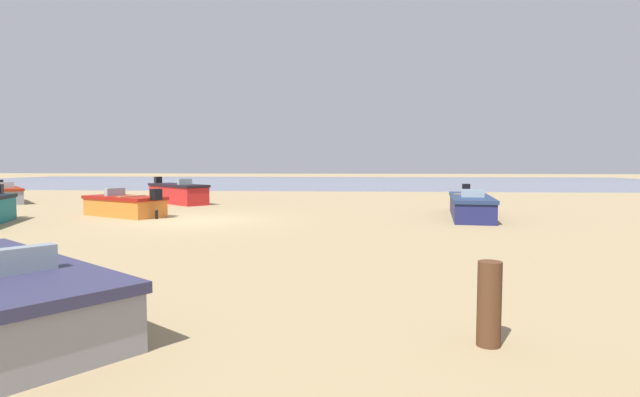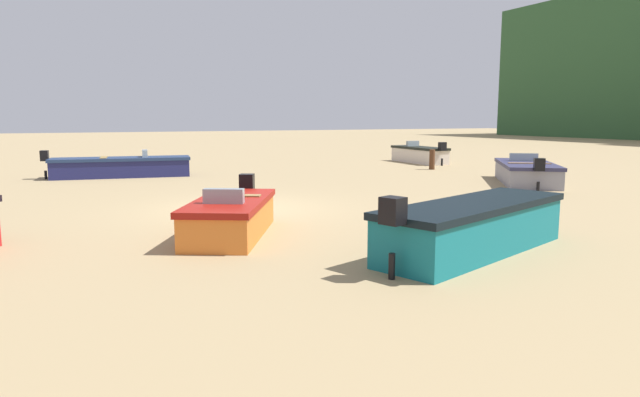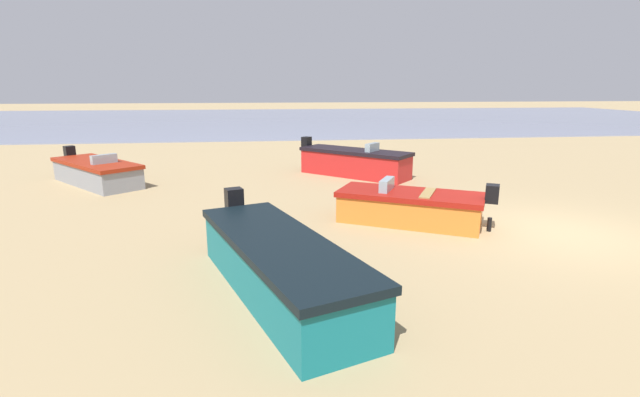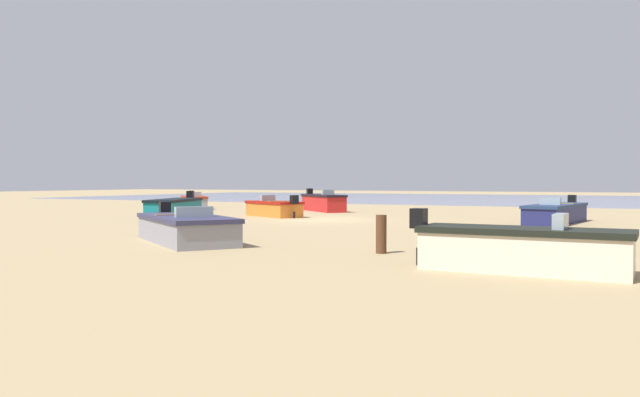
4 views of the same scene
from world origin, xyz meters
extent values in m
plane|color=#9D865D|center=(0.00, 0.00, 0.00)|extent=(160.00, 160.00, 0.00)
cube|color=#136D77|center=(6.21, 2.25, 0.39)|extent=(2.63, 4.48, 0.78)
cube|color=black|center=(6.21, 2.25, 0.84)|extent=(2.74, 4.60, 0.12)
cube|color=black|center=(7.00, 0.06, 1.02)|extent=(0.40, 0.37, 0.40)
cylinder|color=black|center=(7.00, 0.06, 0.19)|extent=(0.13, 0.13, 0.39)
cube|color=orange|center=(3.03, -1.20, 0.31)|extent=(3.44, 2.65, 0.62)
cube|color=maroon|center=(3.03, -1.20, 0.68)|extent=(3.56, 2.77, 0.12)
cube|color=black|center=(1.45, -0.34, 0.86)|extent=(0.40, 0.41, 0.40)
cylinder|color=black|center=(1.45, -0.34, 0.16)|extent=(0.14, 0.14, 0.31)
cube|color=#8C9EA8|center=(3.52, -1.47, 0.88)|extent=(0.54, 0.76, 0.28)
cube|color=olive|center=(2.67, -1.00, 0.73)|extent=(0.72, 1.06, 0.08)
cube|color=beige|center=(-10.45, 12.88, 0.35)|extent=(3.77, 1.31, 0.71)
cube|color=black|center=(-10.45, 12.88, 0.77)|extent=(3.87, 1.40, 0.12)
cube|color=black|center=(-8.41, 12.79, 0.95)|extent=(0.29, 0.33, 0.40)
cylinder|color=black|center=(-8.41, 12.79, 0.18)|extent=(0.10, 0.10, 0.35)
cube|color=#8C9EA8|center=(-11.10, 12.91, 0.97)|extent=(0.23, 0.69, 0.28)
cube|color=navy|center=(-9.65, -1.92, 0.33)|extent=(2.04, 5.29, 0.66)
cube|color=navy|center=(-9.65, -1.92, 0.72)|extent=(2.13, 5.40, 0.12)
cube|color=black|center=(-10.06, -4.65, 0.90)|extent=(0.36, 0.32, 0.40)
cylinder|color=black|center=(-10.06, -4.65, 0.16)|extent=(0.11, 0.11, 0.33)
cube|color=#8C9EA8|center=(-9.52, -1.03, 0.92)|extent=(0.80, 0.31, 0.28)
cube|color=olive|center=(-9.75, -2.56, 0.77)|extent=(1.12, 0.40, 0.08)
cube|color=gray|center=(-1.24, 11.02, 0.31)|extent=(4.48, 3.92, 0.62)
cube|color=#2F2E4D|center=(-1.24, 11.02, 0.68)|extent=(4.61, 4.04, 0.12)
cube|color=black|center=(0.65, 9.63, 0.86)|extent=(0.42, 0.42, 0.40)
cylinder|color=black|center=(0.65, 9.63, 0.16)|extent=(0.14, 0.14, 0.31)
cube|color=#8C9EA8|center=(-1.85, 11.47, 0.88)|extent=(0.76, 0.93, 0.28)
cube|color=olive|center=(-0.80, 10.70, 0.73)|extent=(1.04, 1.29, 0.08)
cylinder|color=#50301C|center=(-7.01, 11.15, 0.45)|extent=(0.25, 0.25, 0.91)
camera|label=1|loc=(-5.63, 16.44, 1.93)|focal=27.90mm
camera|label=2|loc=(13.76, -4.31, 2.36)|focal=31.53mm
camera|label=3|loc=(6.39, 8.87, 3.17)|focal=25.66mm
camera|label=4|loc=(-12.15, 25.10, 1.69)|focal=35.51mm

